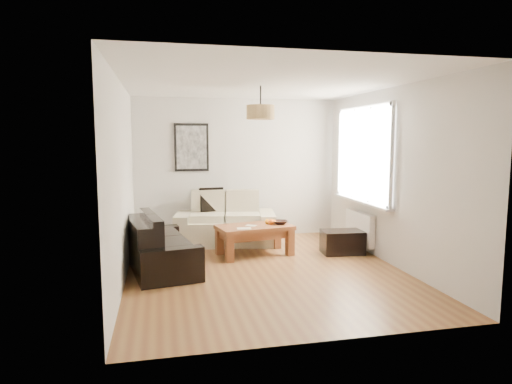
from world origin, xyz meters
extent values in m
plane|color=brown|center=(0.00, 0.00, 0.00)|extent=(4.50, 4.50, 0.00)
cube|color=white|center=(1.82, 0.80, 0.38)|extent=(0.10, 0.90, 0.52)
cylinder|color=tan|center=(0.00, 0.30, 2.23)|extent=(0.40, 0.40, 0.20)
cube|color=black|center=(1.45, 0.65, 0.19)|extent=(0.69, 0.48, 0.38)
cube|color=black|center=(-0.52, 1.99, 0.76)|extent=(0.44, 0.17, 0.43)
cube|color=black|center=(-0.04, 1.99, 0.73)|extent=(0.39, 0.14, 0.39)
imported|color=black|center=(0.46, 0.87, 0.51)|extent=(0.28, 0.28, 0.06)
sphere|color=orange|center=(0.31, 0.88, 0.52)|extent=(0.12, 0.12, 0.09)
sphere|color=orange|center=(0.36, 0.91, 0.52)|extent=(0.07, 0.07, 0.07)
sphere|color=orange|center=(0.26, 0.93, 0.52)|extent=(0.10, 0.10, 0.08)
cube|color=silver|center=(-0.18, 0.65, 0.48)|extent=(0.23, 0.18, 0.01)
camera|label=1|loc=(-1.41, -5.86, 1.85)|focal=30.73mm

